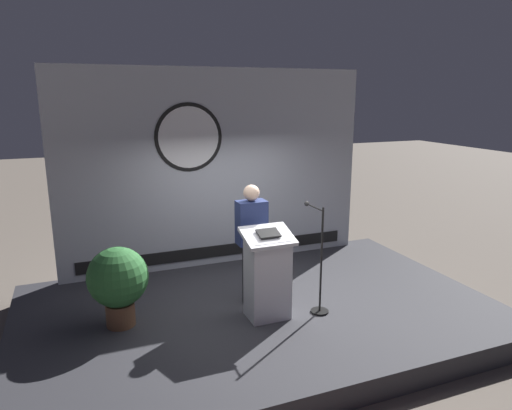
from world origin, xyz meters
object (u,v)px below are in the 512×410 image
Objects in this scene: speaker_person at (252,244)px; microphone_stand at (318,274)px; podium at (267,275)px; potted_plant at (118,280)px.

speaker_person reaches higher than microphone_stand.
potted_plant is at bearing 165.35° from podium.
potted_plant is at bearing -179.79° from speaker_person.
speaker_person is at bearing 94.03° from podium.
microphone_stand is at bearing -37.73° from speaker_person.
microphone_stand reaches higher than potted_plant.
microphone_stand is 2.57m from potted_plant.
podium is 0.83× the size of microphone_stand.
speaker_person reaches higher than potted_plant.
microphone_stand is (0.73, -0.57, -0.34)m from speaker_person.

